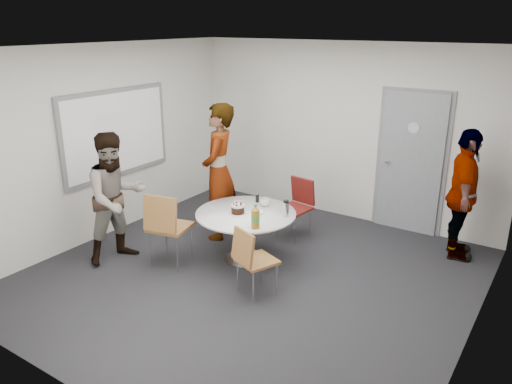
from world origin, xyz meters
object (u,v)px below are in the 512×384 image
Objects in this scene: whiteboard at (117,133)px; person_right at (463,195)px; person_main at (219,172)px; chair_far at (298,202)px; chair_near_left at (166,222)px; chair_near_right at (251,256)px; table at (247,219)px; door at (411,163)px; person_left at (116,198)px.

whiteboard is 1.10× the size of person_right.
person_main is at bearing 96.41° from person_right.
person_right is (2.08, 0.58, 0.34)m from chair_far.
chair_near_left is 1.20m from person_main.
chair_far is (0.90, 1.75, -0.08)m from chair_near_left.
whiteboard is at bearing 145.13° from chair_near_left.
person_right is at bearing -155.77° from chair_far.
chair_far reaches higher than chair_near_right.
chair_near_left is 1.14× the size of chair_far.
door is at bearing 57.67° from table.
person_right is (2.98, 2.33, 0.26)m from chair_near_left.
door is at bearing 32.66° from whiteboard.
person_left is (-1.96, -0.16, 0.35)m from chair_near_right.
chair_near_right is at bearing -13.95° from chair_near_left.
whiteboard reaches higher than person_main.
whiteboard is at bearing 35.41° from chair_far.
person_left is at bearing -50.02° from person_main.
chair_near_right is at bearing -52.67° from table.
chair_near_right is 0.96× the size of chair_far.
chair_near_right is at bearing -69.78° from person_left.
chair_near_right is 2.92m from person_right.
chair_near_left is at bearing -21.95° from whiteboard.
chair_near_left is 0.73m from person_left.
door is 1.02m from person_right.
person_left is (-0.63, -1.32, -0.12)m from person_main.
person_main is at bearing 41.71° from chair_far.
whiteboard is 1.12× the size of person_left.
chair_far is 0.50× the size of person_right.
chair_near_left is (-2.13, -2.86, -0.43)m from door.
door reaches higher than chair_far.
chair_near_left is 1.30m from chair_near_right.
table is 1.68m from person_left.
table is at bearing 2.78° from whiteboard.
table is 2.78m from person_right.
chair_near_right is at bearing 129.19° from person_right.
chair_near_right is at bearing 24.46° from person_main.
chair_near_left reaches higher than chair_far.
chair_near_right is (-0.84, -2.88, -0.53)m from door.
person_right is at bearing 21.64° from whiteboard.
person_main is 1.46m from person_left.
person_main is at bearing 21.99° from whiteboard.
person_left is (-0.67, -0.18, 0.25)m from chair_near_left.
door reaches higher than whiteboard.
person_main is 3.25m from person_right.
chair_far is 0.51× the size of person_left.
person_main is 1.12× the size of person_right.
person_main is (-0.04, 1.14, 0.36)m from chair_near_left.
chair_far is (-0.39, 1.77, 0.02)m from chair_near_right.
door reaches higher than chair_near_left.
table is at bearing -122.33° from door.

